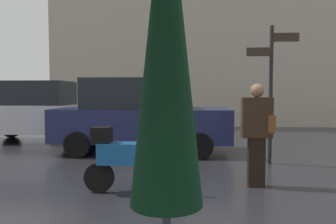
# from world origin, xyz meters

# --- Properties ---
(folded_patio_umbrella_near) EXTENTS (0.39, 0.39, 2.47)m
(folded_patio_umbrella_near) POSITION_xyz_m (-0.76, -0.78, 1.66)
(folded_patio_umbrella_near) COLOR black
(folded_patio_umbrella_near) RESTS_ON ground
(pedestrian_with_bag) EXTENTS (0.51, 0.24, 1.68)m
(pedestrian_with_bag) POSITION_xyz_m (0.43, 3.26, 0.95)
(pedestrian_with_bag) COLOR black
(pedestrian_with_bag) RESTS_ON ground
(parked_scooter) EXTENTS (1.43, 0.32, 1.23)m
(parked_scooter) POSITION_xyz_m (-1.62, 2.77, 0.56)
(parked_scooter) COLOR black
(parked_scooter) RESTS_ON ground
(parked_car_left) EXTENTS (4.24, 1.83, 1.89)m
(parked_car_left) POSITION_xyz_m (-5.45, 7.88, 0.95)
(parked_car_left) COLOR silver
(parked_car_left) RESTS_ON ground
(parked_car_right) EXTENTS (4.41, 2.02, 1.89)m
(parked_car_right) POSITION_xyz_m (-1.94, 6.30, 0.95)
(parked_car_right) COLOR #1E234C
(parked_car_right) RESTS_ON ground
(street_signpost) EXTENTS (1.08, 0.08, 2.94)m
(street_signpost) POSITION_xyz_m (1.05, 5.00, 1.79)
(street_signpost) COLOR black
(street_signpost) RESTS_ON ground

